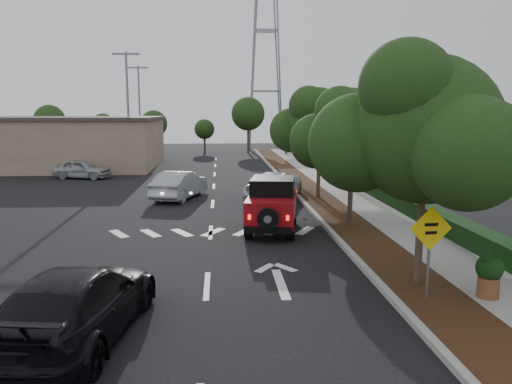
{
  "coord_description": "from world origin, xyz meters",
  "views": [
    {
      "loc": [
        0.38,
        -12.89,
        4.64
      ],
      "look_at": [
        1.54,
        3.0,
        2.05
      ],
      "focal_mm": 35.0,
      "sensor_mm": 36.0,
      "label": 1
    }
  ],
  "objects": [
    {
      "name": "light_pole_b",
      "position": [
        -7.5,
        38.0,
        0.0
      ],
      "size": [
        2.0,
        0.22,
        9.0
      ],
      "primitive_type": null,
      "color": "slate",
      "rests_on": "ground"
    },
    {
      "name": "commercial_building",
      "position": [
        -16.0,
        30.0,
        2.0
      ],
      "size": [
        22.0,
        12.0,
        4.0
      ],
      "primitive_type": "cube",
      "color": "#817059",
      "rests_on": "ground"
    },
    {
      "name": "parked_suv",
      "position": [
        -9.18,
        22.32,
        0.67
      ],
      "size": [
        4.2,
        2.53,
        1.34
      ],
      "primitive_type": "imported",
      "rotation": [
        0.0,
        0.0,
        1.31
      ],
      "color": "#A3A6AA",
      "rests_on": "ground"
    },
    {
      "name": "planting_strip",
      "position": [
        5.6,
        12.0,
        0.06
      ],
      "size": [
        1.8,
        70.0,
        0.12
      ],
      "primitive_type": "cube",
      "color": "black",
      "rests_on": "ground"
    },
    {
      "name": "silver_suv_ahead",
      "position": [
        3.2,
        13.1,
        0.7
      ],
      "size": [
        3.86,
        5.55,
        1.41
      ],
      "primitive_type": "imported",
      "rotation": [
        0.0,
        0.0,
        -0.33
      ],
      "color": "#AEB2B7",
      "rests_on": "ground"
    },
    {
      "name": "street_tree_near",
      "position": [
        5.6,
        -0.5,
        0.0
      ],
      "size": [
        3.8,
        3.8,
        5.92
      ],
      "primitive_type": null,
      "color": "black",
      "rests_on": "ground"
    },
    {
      "name": "silver_sedan_oncoming",
      "position": [
        -1.76,
        13.73,
        0.75
      ],
      "size": [
        2.92,
        4.79,
        1.49
      ],
      "primitive_type": "imported",
      "rotation": [
        0.0,
        0.0,
        2.82
      ],
      "color": "#A2A6AA",
      "rests_on": "ground"
    },
    {
      "name": "terracotta_planter",
      "position": [
        6.92,
        -1.65,
        0.77
      ],
      "size": [
        0.65,
        0.65,
        1.14
      ],
      "rotation": [
        0.0,
        0.0,
        -0.07
      ],
      "color": "brown",
      "rests_on": "ground"
    },
    {
      "name": "street_tree_far",
      "position": [
        5.6,
        13.0,
        0.0
      ],
      "size": [
        3.4,
        3.4,
        5.62
      ],
      "primitive_type": null,
      "color": "black",
      "rests_on": "ground"
    },
    {
      "name": "light_pole_a",
      "position": [
        -6.5,
        26.0,
        0.0
      ],
      "size": [
        2.0,
        0.22,
        9.0
      ],
      "primitive_type": null,
      "color": "slate",
      "rests_on": "ground"
    },
    {
      "name": "red_jeep",
      "position": [
        2.43,
        6.22,
        1.05
      ],
      "size": [
        2.4,
        4.2,
        2.07
      ],
      "rotation": [
        0.0,
        0.0,
        -0.18
      ],
      "color": "black",
      "rests_on": "ground"
    },
    {
      "name": "ground",
      "position": [
        0.0,
        0.0,
        0.0
      ],
      "size": [
        120.0,
        120.0,
        0.0
      ],
      "primitive_type": "plane",
      "color": "black",
      "rests_on": "ground"
    },
    {
      "name": "curb",
      "position": [
        4.6,
        12.0,
        0.07
      ],
      "size": [
        0.2,
        70.0,
        0.15
      ],
      "primitive_type": "cube",
      "color": "#9E9B93",
      "rests_on": "ground"
    },
    {
      "name": "transmission_tower",
      "position": [
        6.0,
        48.0,
        0.0
      ],
      "size": [
        7.0,
        4.0,
        28.0
      ],
      "primitive_type": null,
      "color": "slate",
      "rests_on": "ground"
    },
    {
      "name": "speed_hump_sign",
      "position": [
        5.4,
        -1.6,
        1.58
      ],
      "size": [
        1.07,
        0.13,
        2.29
      ],
      "rotation": [
        0.0,
        0.0,
        0.09
      ],
      "color": "slate",
      "rests_on": "ground"
    },
    {
      "name": "street_tree_mid",
      "position": [
        5.6,
        6.5,
        0.0
      ],
      "size": [
        3.2,
        3.2,
        5.32
      ],
      "primitive_type": null,
      "color": "black",
      "rests_on": "ground"
    },
    {
      "name": "sidewalk",
      "position": [
        7.5,
        12.0,
        0.06
      ],
      "size": [
        2.0,
        70.0,
        0.12
      ],
      "primitive_type": "cube",
      "color": "gray",
      "rests_on": "ground"
    },
    {
      "name": "hedge",
      "position": [
        8.9,
        12.0,
        0.4
      ],
      "size": [
        0.8,
        70.0,
        0.8
      ],
      "primitive_type": "cube",
      "color": "black",
      "rests_on": "ground"
    },
    {
      "name": "black_suv_oncoming",
      "position": [
        -2.56,
        -3.01,
        0.76
      ],
      "size": [
        2.88,
        5.53,
        1.53
      ],
      "primitive_type": "imported",
      "rotation": [
        0.0,
        0.0,
        3.0
      ],
      "color": "black",
      "rests_on": "ground"
    }
  ]
}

